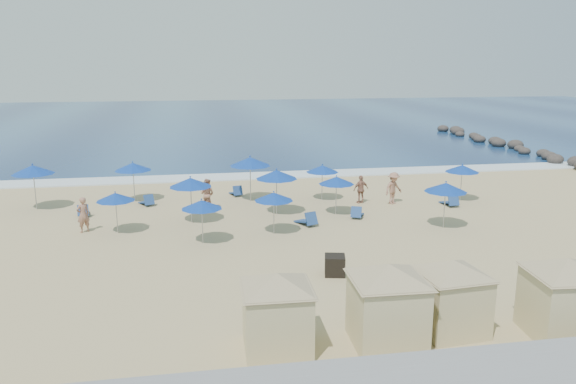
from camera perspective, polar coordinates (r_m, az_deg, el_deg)
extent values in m
plane|color=tan|center=(25.75, 2.80, -5.22)|extent=(160.00, 160.00, 0.00)
cube|color=navy|center=(79.42, -5.96, 7.30)|extent=(160.00, 80.00, 0.06)
cube|color=white|center=(40.51, -1.99, 1.69)|extent=(160.00, 2.50, 0.08)
ellipsoid|color=#2B2624|center=(50.23, 25.50, 3.03)|extent=(1.32, 1.32, 0.86)
ellipsoid|color=#2B2624|center=(51.72, 24.99, 3.32)|extent=(1.24, 1.24, 0.81)
ellipsoid|color=#2B2624|center=(53.21, 24.51, 3.59)|extent=(1.16, 1.16, 0.75)
ellipsoid|color=#2B2624|center=(53.98, 22.88, 3.84)|extent=(1.08, 1.08, 0.70)
ellipsoid|color=#2B2624|center=(55.49, 22.47, 4.08)|extent=(1.00, 1.00, 0.65)
ellipsoid|color=#2B2624|center=(56.98, 22.10, 4.46)|extent=(1.48, 1.48, 0.96)
ellipsoid|color=#2B2624|center=(57.82, 20.61, 4.68)|extent=(1.40, 1.40, 0.91)
ellipsoid|color=#2B2624|center=(59.35, 20.29, 4.88)|extent=(1.32, 1.32, 0.86)
ellipsoid|color=#2B2624|center=(60.23, 18.89, 5.08)|extent=(1.24, 1.24, 0.81)
ellipsoid|color=#2B2624|center=(61.77, 18.62, 5.27)|extent=(1.16, 1.16, 0.75)
ellipsoid|color=#2B2624|center=(63.31, 18.36, 5.45)|extent=(1.08, 1.08, 0.70)
ellipsoid|color=#2B2624|center=(64.24, 17.07, 5.62)|extent=(1.00, 1.00, 0.65)
ellipsoid|color=#2B2624|center=(65.77, 16.87, 5.92)|extent=(1.48, 1.48, 0.96)
ellipsoid|color=#2B2624|center=(67.32, 16.67, 6.07)|extent=(1.40, 1.40, 0.91)
ellipsoid|color=#2B2624|center=(68.30, 15.48, 6.22)|extent=(1.32, 1.32, 0.86)
cube|color=black|center=(22.03, 4.78, -7.43)|extent=(0.92, 0.92, 0.77)
cube|color=beige|center=(16.45, -1.13, -12.76)|extent=(1.92, 1.92, 1.87)
cube|color=tan|center=(16.06, -1.14, -9.77)|extent=(2.02, 2.02, 0.07)
pyramid|color=tan|center=(15.89, -1.15, -8.22)|extent=(4.09, 4.09, 0.47)
cube|color=beige|center=(16.98, 10.02, -11.89)|extent=(2.04, 2.04, 1.98)
cube|color=tan|center=(16.58, 10.16, -8.79)|extent=(2.14, 2.14, 0.08)
pyramid|color=tan|center=(16.41, 10.23, -7.18)|extent=(4.34, 4.34, 0.50)
cube|color=beige|center=(18.14, 16.16, -10.76)|extent=(2.01, 2.01, 1.85)
cube|color=tan|center=(17.79, 16.35, -8.03)|extent=(2.11, 2.11, 0.07)
pyramid|color=tan|center=(17.63, 16.45, -6.63)|extent=(4.04, 4.04, 0.46)
cube|color=beige|center=(19.06, 26.15, -10.24)|extent=(2.15, 2.15, 1.98)
cube|color=tan|center=(18.71, 26.46, -7.44)|extent=(2.26, 2.26, 0.08)
pyramid|color=tan|center=(18.55, 26.62, -6.00)|extent=(4.33, 4.33, 0.50)
cylinder|color=#A5A8AD|center=(34.26, -24.30, 0.07)|extent=(0.05, 0.05, 2.08)
cone|color=#0D3695|center=(34.03, -24.50, 2.09)|extent=(2.29, 2.29, 0.49)
sphere|color=#0D3695|center=(33.98, -24.55, 2.59)|extent=(0.09, 0.09, 0.09)
cylinder|color=#A5A8AD|center=(28.18, -17.00, -2.41)|extent=(0.04, 0.04, 1.65)
cone|color=#0D3695|center=(27.94, -17.13, -0.48)|extent=(1.82, 1.82, 0.39)
sphere|color=#0D3695|center=(27.89, -17.16, 0.00)|extent=(0.07, 0.07, 0.07)
cylinder|color=#A5A8AD|center=(34.22, -15.37, 0.63)|extent=(0.05, 0.05, 1.92)
cone|color=#0D3695|center=(34.00, -15.49, 2.50)|extent=(2.12, 2.12, 0.45)
sphere|color=#0D3695|center=(33.95, -15.52, 2.96)|extent=(0.08, 0.08, 0.08)
cylinder|color=#A5A8AD|center=(25.75, -8.69, -3.40)|extent=(0.04, 0.04, 1.68)
cone|color=#0D3695|center=(25.48, -8.76, -1.26)|extent=(1.86, 1.86, 0.40)
sphere|color=#0D3695|center=(25.43, -8.78, -0.72)|extent=(0.07, 0.07, 0.07)
cylinder|color=#A5A8AD|center=(33.17, -3.84, 0.92)|extent=(0.06, 0.06, 2.17)
cone|color=#0D3695|center=(32.92, -3.87, 3.11)|extent=(2.40, 2.40, 0.51)
sphere|color=#0D3695|center=(32.86, -3.88, 3.65)|extent=(0.09, 0.09, 0.09)
cylinder|color=#A5A8AD|center=(29.05, -9.79, -1.25)|extent=(0.05, 0.05, 1.95)
cone|color=#0D3695|center=(28.78, -9.88, 0.98)|extent=(2.15, 2.15, 0.46)
sphere|color=#0D3695|center=(28.73, -9.90, 1.53)|extent=(0.08, 0.08, 0.08)
cylinder|color=#A5A8AD|center=(26.88, -1.44, -2.53)|extent=(0.04, 0.04, 1.68)
cone|color=#0D3695|center=(26.62, -1.46, -0.47)|extent=(1.86, 1.86, 0.40)
sphere|color=#0D3695|center=(26.57, -1.46, 0.04)|extent=(0.07, 0.07, 0.07)
cylinder|color=#A5A8AD|center=(30.19, -1.17, -0.43)|extent=(0.05, 0.05, 2.02)
cone|color=#0D3695|center=(29.93, -1.18, 1.80)|extent=(2.23, 2.23, 0.48)
sphere|color=#0D3695|center=(29.88, -1.18, 2.35)|extent=(0.09, 0.09, 0.09)
cylinder|color=#A5A8AD|center=(30.30, 4.91, -0.71)|extent=(0.05, 0.05, 1.73)
cone|color=#0D3695|center=(30.07, 4.94, 1.18)|extent=(1.91, 1.91, 0.41)
sphere|color=#0D3695|center=(30.02, 4.95, 1.65)|extent=(0.07, 0.07, 0.07)
cylinder|color=#A5A8AD|center=(33.42, 3.48, 0.64)|extent=(0.05, 0.05, 1.74)
cone|color=#0D3695|center=(33.21, 3.50, 2.38)|extent=(1.92, 1.92, 0.41)
sphere|color=#0D3695|center=(33.17, 3.51, 2.81)|extent=(0.07, 0.07, 0.07)
cylinder|color=#A5A8AD|center=(34.75, 17.16, 0.59)|extent=(0.05, 0.05, 1.78)
cone|color=#0D3695|center=(34.54, 17.28, 2.29)|extent=(1.97, 1.97, 0.42)
sphere|color=#0D3695|center=(34.50, 17.31, 2.71)|extent=(0.07, 0.07, 0.07)
cylinder|color=#A5A8AD|center=(28.84, 15.59, -1.71)|extent=(0.05, 0.05, 1.90)
cone|color=#0D3695|center=(28.58, 15.73, 0.47)|extent=(2.10, 2.10, 0.45)
sphere|color=#0D3695|center=(28.53, 15.77, 1.00)|extent=(0.08, 0.08, 0.08)
cube|color=navy|center=(32.17, -20.06, -1.95)|extent=(0.74, 1.27, 0.33)
cube|color=navy|center=(31.62, -20.11, -1.76)|extent=(0.61, 0.41, 0.58)
cube|color=navy|center=(33.44, -14.22, -0.99)|extent=(1.00, 1.32, 0.33)
cube|color=navy|center=(32.92, -13.95, -0.77)|extent=(0.65, 0.53, 0.58)
cube|color=navy|center=(34.87, -5.36, -0.06)|extent=(0.79, 1.27, 0.33)
cube|color=navy|center=(34.35, -5.13, 0.15)|extent=(0.61, 0.43, 0.57)
cube|color=navy|center=(28.58, 1.77, -2.96)|extent=(1.04, 1.44, 0.36)
cube|color=navy|center=(28.06, 2.38, -2.71)|extent=(0.70, 0.56, 0.64)
cube|color=navy|center=(30.15, 7.07, -2.23)|extent=(1.00, 1.30, 0.32)
cube|color=navy|center=(29.61, 6.95, -2.03)|extent=(0.64, 0.53, 0.57)
cube|color=navy|center=(33.63, 16.01, -1.00)|extent=(0.66, 1.32, 0.36)
cube|color=navy|center=(33.11, 16.47, -0.78)|extent=(0.62, 0.38, 0.63)
imported|color=#A36F5A|center=(28.87, -20.10, -2.18)|extent=(0.76, 0.71, 1.75)
imported|color=#A36F5A|center=(31.58, -8.22, -0.21)|extent=(1.07, 1.01, 1.75)
imported|color=#A36F5A|center=(32.91, 7.42, 0.27)|extent=(1.03, 0.62, 1.65)
imported|color=#A36F5A|center=(33.04, 10.66, 0.39)|extent=(1.38, 1.14, 1.86)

